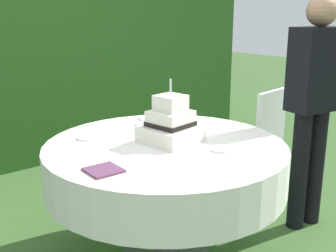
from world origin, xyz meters
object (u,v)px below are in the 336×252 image
Objects in this scene: cake_table at (166,165)px; serving_plate_far at (147,118)px; napkin_stack at (104,170)px; serving_plate_right at (142,124)px; standing_person at (314,99)px; serving_plate_near at (88,138)px; serving_plate_left at (221,149)px; wedding_cake at (170,125)px; garden_chair at (259,131)px.

serving_plate_far is at bearing 64.12° from cake_table.
serving_plate_far reaches higher than cake_table.
serving_plate_far is 0.75× the size of napkin_stack.
serving_plate_right is 1.17m from standing_person.
serving_plate_near is (-0.29, 0.37, 0.14)m from cake_table.
serving_plate_far is 0.99× the size of serving_plate_left.
serving_plate_right is 0.06× the size of standing_person.
wedding_cake reaches higher than garden_chair.
serving_plate_near and napkin_stack have the same top height.
cake_table is 0.24m from wedding_cake.
garden_chair is (1.20, 0.29, -0.32)m from wedding_cake.
serving_plate_right is at bearing 77.80° from wedding_cake.
standing_person is at bearing -43.62° from serving_plate_far.
wedding_cake reaches higher than napkin_stack.
garden_chair is at bearing -11.75° from serving_plate_far.
garden_chair is at bearing -2.38° from serving_plate_near.
serving_plate_left is 0.70m from serving_plate_right.
garden_chair reaches higher than serving_plate_near.
serving_plate_left is at bearing -69.78° from wedding_cake.
napkin_stack is 1.82m from garden_chair.
cake_table is 11.75× the size of serving_plate_far.
serving_plate_near is (-0.35, 0.35, -0.09)m from wedding_cake.
serving_plate_near is 1.52m from standing_person.
serving_plate_far is at bearing 14.74° from serving_plate_near.
cake_table is at bearing -51.64° from serving_plate_near.
garden_chair is (1.75, 0.45, -0.23)m from napkin_stack.
serving_plate_left is at bearing -11.98° from napkin_stack.
garden_chair reaches higher than napkin_stack.
garden_chair is at bearing -5.63° from serving_plate_right.
serving_plate_right is at bearing 71.50° from cake_table.
wedding_cake reaches higher than serving_plate_right.
serving_plate_left is 0.92m from standing_person.
cake_table is 0.54m from napkin_stack.
garden_chair reaches higher than serving_plate_right.
serving_plate_right is at bearing 143.71° from standing_person.
napkin_stack is (-0.75, -0.66, 0.00)m from serving_plate_far.
serving_plate_near is 0.56m from serving_plate_far.
serving_plate_right is at bearing 174.37° from garden_chair.
serving_plate_far is at bearing 41.65° from serving_plate_right.
napkin_stack is (-0.55, -0.16, -0.09)m from wedding_cake.
cake_table is 0.59m from serving_plate_far.
standing_person is at bearing -36.29° from serving_plate_right.
serving_plate_far is at bearing 41.31° from napkin_stack.
wedding_cake is 3.06× the size of serving_plate_left.
serving_plate_far and serving_plate_right have the same top height.
wedding_cake is at bearing -102.20° from serving_plate_right.
serving_plate_near is at bearing 128.36° from cake_table.
garden_chair is at bearing 13.59° from wedding_cake.
garden_chair is 0.56× the size of standing_person.
napkin_stack is at bearing 175.47° from standing_person.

